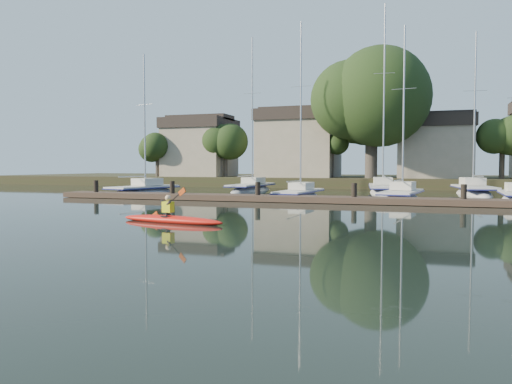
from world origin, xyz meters
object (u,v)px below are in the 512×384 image
(dock, at_px, (304,199))
(sailboat_6, at_px, (383,195))
(sailboat_2, at_px, (299,200))
(kayak, at_px, (171,218))
(sailboat_0, at_px, (144,196))
(sailboat_7, at_px, (473,197))
(sailboat_5, at_px, (251,193))
(sailboat_3, at_px, (402,202))

(dock, xyz_separation_m, sailboat_6, (3.78, 12.40, -0.40))
(sailboat_2, bearing_deg, kayak, -90.48)
(sailboat_0, height_order, sailboat_7, sailboat_7)
(sailboat_5, relative_size, sailboat_6, 0.89)
(kayak, distance_m, sailboat_6, 25.62)
(kayak, xyz_separation_m, sailboat_3, (8.06, 16.62, -0.37))
(sailboat_2, height_order, sailboat_3, sailboat_2)
(sailboat_7, bearing_deg, sailboat_5, 173.31)
(dock, distance_m, sailboat_6, 12.97)
(sailboat_3, height_order, sailboat_5, sailboat_5)
(kayak, bearing_deg, dock, 88.17)
(dock, distance_m, sailboat_0, 14.79)
(sailboat_2, xyz_separation_m, sailboat_6, (5.00, 8.54, -0.03))
(sailboat_6, bearing_deg, kayak, -110.45)
(kayak, height_order, sailboat_6, sailboat_6)
(sailboat_3, bearing_deg, sailboat_5, 155.98)
(sailboat_2, height_order, sailboat_6, sailboat_6)
(sailboat_2, bearing_deg, sailboat_0, -179.78)
(sailboat_2, relative_size, sailboat_7, 0.95)
(dock, relative_size, sailboat_6, 2.03)
(dock, bearing_deg, sailboat_2, 107.57)
(kayak, bearing_deg, sailboat_7, 71.52)
(dock, height_order, sailboat_6, sailboat_6)
(sailboat_2, distance_m, sailboat_7, 14.54)
(sailboat_7, bearing_deg, kayak, -124.79)
(sailboat_3, distance_m, sailboat_7, 9.55)
(dock, height_order, sailboat_3, sailboat_3)
(sailboat_5, xyz_separation_m, sailboat_6, (11.38, 0.17, -0.01))
(sailboat_7, bearing_deg, dock, -137.72)
(dock, relative_size, sailboat_3, 2.70)
(kayak, bearing_deg, sailboat_2, 95.05)
(dock, relative_size, sailboat_2, 2.57)
(dock, relative_size, sailboat_0, 2.77)
(sailboat_5, bearing_deg, sailboat_0, -127.96)
(dock, bearing_deg, sailboat_6, 73.06)
(sailboat_2, relative_size, sailboat_5, 0.89)
(sailboat_3, relative_size, sailboat_5, 0.85)
(sailboat_2, relative_size, sailboat_6, 0.79)
(kayak, xyz_separation_m, sailboat_5, (-5.11, 24.67, -0.37))
(sailboat_3, relative_size, sailboat_6, 0.75)
(kayak, bearing_deg, sailboat_6, 85.33)
(dock, bearing_deg, sailboat_0, 161.46)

